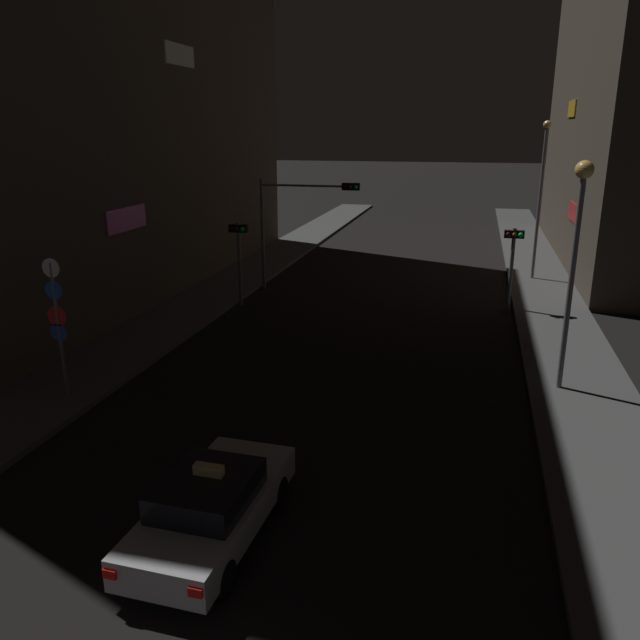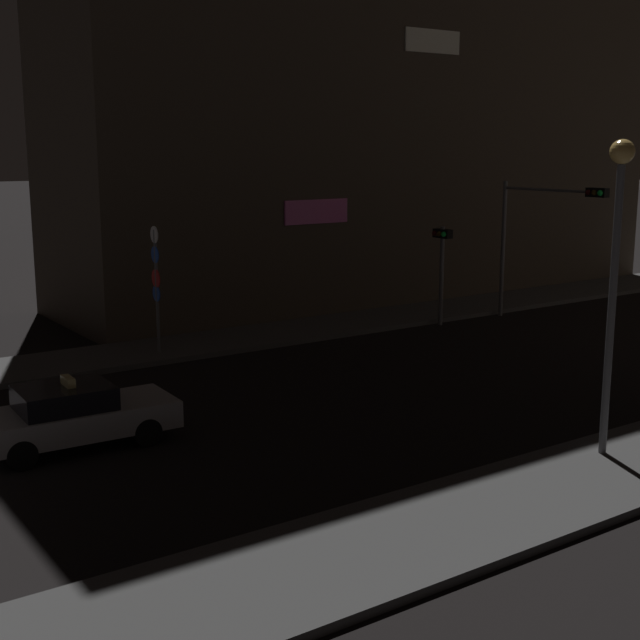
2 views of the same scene
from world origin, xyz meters
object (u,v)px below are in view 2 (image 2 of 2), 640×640
Objects in this scene: sign_pole_left at (156,279)px; street_lamp_near_block at (616,243)px; traffic_light_left_kerb at (442,255)px; taxi at (72,415)px; traffic_light_overhead at (541,222)px.

street_lamp_near_block is (13.88, 3.92, 2.15)m from sign_pole_left.
traffic_light_left_kerb is at bearing 151.55° from street_lamp_near_block.
taxi is at bearing -37.09° from sign_pole_left.
sign_pole_left is at bearing -102.67° from traffic_light_overhead.
sign_pole_left reaches higher than traffic_light_left_kerb.
street_lamp_near_block is (10.75, -9.99, 0.81)m from traffic_light_overhead.
street_lamp_near_block reaches higher than sign_pole_left.
street_lamp_near_block is at bearing 15.78° from sign_pole_left.
traffic_light_left_kerb is 10.82m from sign_pole_left.
traffic_light_overhead is (-3.57, 18.98, 3.09)m from taxi.
street_lamp_near_block is at bearing -42.91° from traffic_light_overhead.
taxi is 8.57m from sign_pole_left.
traffic_light_overhead is at bearing 77.33° from sign_pole_left.
traffic_light_left_kerb is at bearing -119.99° from traffic_light_overhead.
traffic_light_overhead is at bearing 137.09° from street_lamp_near_block.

